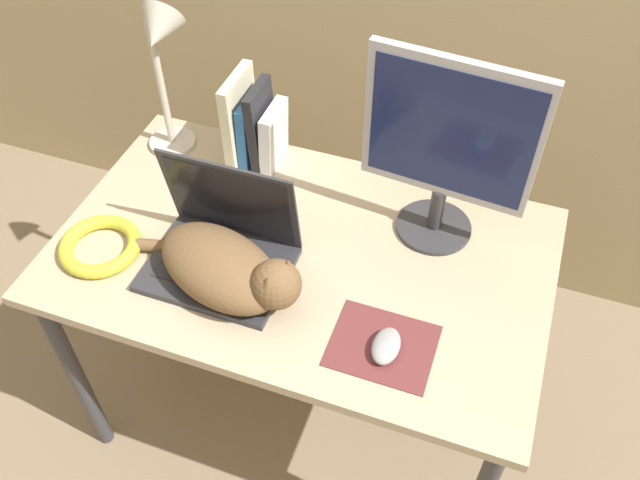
{
  "coord_description": "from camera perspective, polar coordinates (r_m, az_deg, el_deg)",
  "views": [
    {
      "loc": [
        0.41,
        -0.65,
        1.99
      ],
      "look_at": [
        0.06,
        0.33,
        0.85
      ],
      "focal_mm": 38.0,
      "sensor_mm": 36.0,
      "label": 1
    }
  ],
  "objects": [
    {
      "name": "desk",
      "position": [
        1.72,
        -1.51,
        -2.8
      ],
      "size": [
        1.2,
        0.74,
        0.75
      ],
      "color": "tan",
      "rests_on": "ground_plane"
    },
    {
      "name": "laptop",
      "position": [
        1.61,
        -8.26,
        -0.67
      ],
      "size": [
        0.33,
        0.25,
        0.26
      ],
      "color": "#2D2D33",
      "rests_on": "desk"
    },
    {
      "name": "cat",
      "position": [
        1.54,
        -7.79,
        -2.46
      ],
      "size": [
        0.46,
        0.3,
        0.15
      ],
      "color": "brown",
      "rests_on": "desk"
    },
    {
      "name": "external_monitor",
      "position": [
        1.55,
        10.72,
        7.78
      ],
      "size": [
        0.4,
        0.19,
        0.49
      ],
      "color": "#333338",
      "rests_on": "desk"
    },
    {
      "name": "mousepad",
      "position": [
        1.49,
        5.3,
        -8.85
      ],
      "size": [
        0.22,
        0.19,
        0.0
      ],
      "color": "brown",
      "rests_on": "desk"
    },
    {
      "name": "computer_mouse",
      "position": [
        1.47,
        5.58,
        -8.87
      ],
      "size": [
        0.06,
        0.1,
        0.03
      ],
      "color": "#99999E",
      "rests_on": "mousepad"
    },
    {
      "name": "book_row",
      "position": [
        1.84,
        -5.55,
        9.5
      ],
      "size": [
        0.13,
        0.17,
        0.26
      ],
      "color": "beige",
      "rests_on": "desk"
    },
    {
      "name": "desk_lamp",
      "position": [
        1.78,
        -13.27,
        14.8
      ],
      "size": [
        0.17,
        0.17,
        0.46
      ],
      "color": "beige",
      "rests_on": "desk"
    },
    {
      "name": "cable_coil",
      "position": [
        1.73,
        -18.02,
        -0.48
      ],
      "size": [
        0.2,
        0.2,
        0.03
      ],
      "color": "gold",
      "rests_on": "desk"
    }
  ]
}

